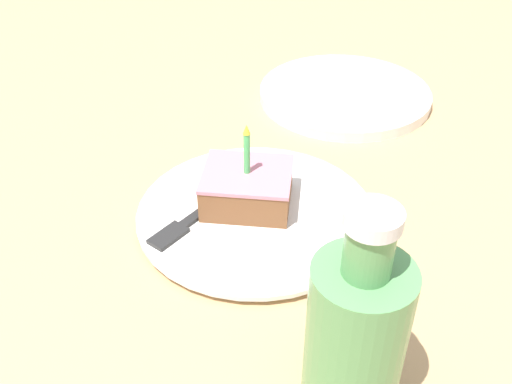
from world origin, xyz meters
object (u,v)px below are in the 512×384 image
Objects in this scene: fork at (199,214)px; bottle at (356,336)px; cake_slice at (247,187)px; side_plate at (345,94)px; plate at (256,211)px.

bottle is at bearing 38.25° from fork.
cake_slice is at bearing -154.51° from bottle.
fork is 0.38m from side_plate.
side_plate is at bearing -179.84° from bottle.
bottle reaches higher than fork.
bottle is 0.57m from side_plate.
cake_slice reaches higher than fork.
cake_slice is 0.52× the size of bottle.
plate is 0.34m from side_plate.
plate is 1.03× the size of side_plate.
bottle reaches higher than plate.
fork is at bearing -59.54° from cake_slice.
side_plate is (-0.56, -0.00, -0.08)m from bottle.
fork is at bearing -141.75° from bottle.
fork is at bearing -69.48° from plate.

